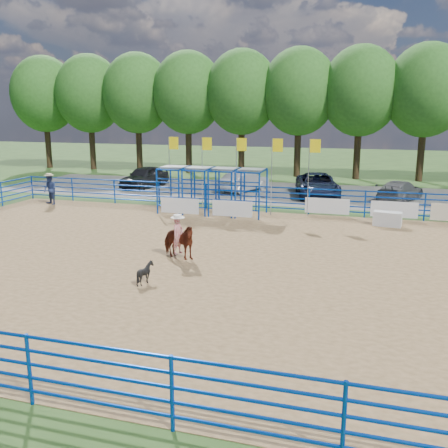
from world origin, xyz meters
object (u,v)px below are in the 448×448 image
Objects in this scene: car_d at (400,191)px; calf at (145,273)px; horse_and_rider at (178,237)px; announcer_table at (387,219)px; car_c at (317,185)px; car_b at (244,181)px; spectator_cowboy at (50,189)px; car_a at (145,177)px.

calf is at bearing 87.22° from car_d.
car_d is (8.91, 15.95, -0.22)m from horse_and_rider.
calf is 20.95m from car_d.
calf is (-7.98, -11.19, 0.01)m from announcer_table.
car_c reaches higher than calf.
car_b is at bearing 17.52° from car_d.
car_c reaches higher than car_b.
calf is 0.39× the size of spectator_cowboy.
announcer_table is 8.95m from car_c.
car_a is 0.83× the size of car_c.
car_a reaches higher than car_b.
horse_and_rider is at bearing 118.62° from car_b.
car_c is (-4.31, 7.83, 0.41)m from announcer_table.
horse_and_rider is 16.43m from car_c.
car_d is at bearing 60.80° from horse_and_rider.
spectator_cowboy is at bearing 179.18° from announcer_table.
car_d is (20.64, 7.49, -0.31)m from spectator_cowboy.
car_c is at bearing 26.13° from spectator_cowboy.
car_b is (-9.55, 8.66, 0.33)m from announcer_table.
car_a is (-17.22, 8.39, 0.42)m from announcer_table.
car_c is at bearing 118.83° from announcer_table.
announcer_table is 0.72× the size of spectator_cowboy.
car_b is 10.52m from car_d.
car_b is (7.67, 0.27, -0.09)m from car_a.
calf is 19.38m from car_c.
announcer_table is 13.75m from calf.
car_a is at bearing 154.02° from announcer_table.
spectator_cowboy is at bearing -166.23° from car_c.
car_d is (5.24, -0.07, -0.13)m from car_c.
car_b is 0.76× the size of car_c.
horse_and_rider is 3.05m from calf.
car_b is (10.16, 8.38, -0.25)m from spectator_cowboy.
announcer_table is 0.24× the size of car_c.
car_c is 5.25m from car_d.
car_a reaches higher than car_d.
horse_and_rider is 18.27m from car_d.
spectator_cowboy reaches higher than calf.
horse_and_rider is at bearing -52.18° from car_a.
horse_and_rider is (-7.98, -8.18, 0.50)m from announcer_table.
car_a is (-9.24, 16.58, -0.08)m from horse_and_rider.
car_d is (10.49, -0.89, -0.06)m from car_b.
car_d reaches higher than announcer_table.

